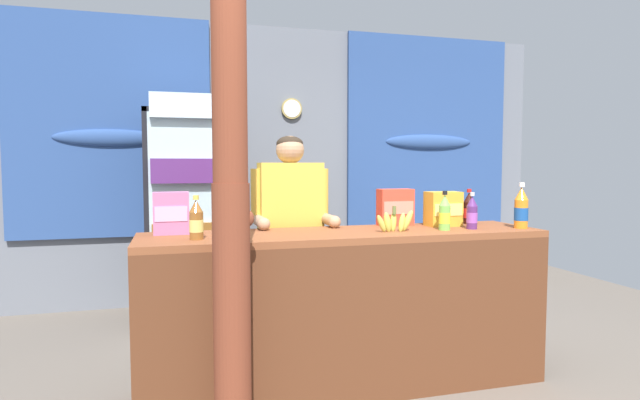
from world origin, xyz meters
TOP-DOWN VIEW (x-y plane):
  - ground_plane at (0.00, 1.06)m, footprint 7.55×7.55m
  - back_wall_curtained at (0.00, 2.68)m, footprint 5.64×0.22m
  - stall_counter at (-0.06, 0.33)m, footprint 2.44×0.58m
  - timber_post at (-0.80, -0.01)m, footprint 0.20×0.18m
  - drink_fridge at (-0.98, 2.10)m, footprint 0.66×0.63m
  - bottle_shelf_rack at (-0.03, 2.31)m, footprint 0.48×0.28m
  - plastic_lawn_chair at (1.27, 1.50)m, footprint 0.62×0.62m
  - shopkeeper at (-0.31, 0.89)m, footprint 0.54×0.42m
  - soda_bottle_orange_soda at (1.06, 0.29)m, footprint 0.09×0.09m
  - soda_bottle_lime_soda at (0.55, 0.34)m, footprint 0.07×0.07m
  - soda_bottle_iced_tea at (-0.95, 0.34)m, footprint 0.08×0.08m
  - soda_bottle_grape_soda at (0.74, 0.34)m, footprint 0.07×0.07m
  - soda_bottle_cola at (0.88, 0.61)m, footprint 0.08×0.08m
  - snack_box_crackers at (0.36, 0.66)m, footprint 0.23×0.12m
  - snack_box_wafer at (-1.08, 0.60)m, footprint 0.20×0.11m
  - snack_box_choco_powder at (0.65, 0.54)m, footprint 0.22×0.14m
  - banana_bunch at (0.23, 0.36)m, footprint 0.26×0.07m

SIDE VIEW (x-z plane):
  - ground_plane at x=0.00m, z-range 0.00..0.00m
  - plastic_lawn_chair at x=1.27m, z-range 0.06..0.92m
  - stall_counter at x=-0.06m, z-range 0.10..1.06m
  - bottle_shelf_rack at x=-0.03m, z-range 0.02..1.26m
  - shopkeeper at x=-0.31m, z-range 0.21..1.76m
  - banana_bunch at x=0.23m, z-range 0.93..1.10m
  - drink_fridge at x=-0.98m, z-range 0.09..2.02m
  - soda_bottle_grape_soda at x=0.74m, z-range 0.94..1.17m
  - soda_bottle_cola at x=0.88m, z-range 0.94..1.18m
  - soda_bottle_iced_tea at x=-0.95m, z-range 0.94..1.18m
  - soda_bottle_lime_soda at x=0.55m, z-range 0.94..1.18m
  - snack_box_choco_powder at x=0.65m, z-range 0.96..1.18m
  - snack_box_crackers at x=0.36m, z-range 0.96..1.20m
  - snack_box_wafer at x=-1.08m, z-range 0.96..1.20m
  - soda_bottle_orange_soda at x=1.06m, z-range 0.93..1.23m
  - timber_post at x=-0.80m, z-range -0.05..2.49m
  - back_wall_curtained at x=0.00m, z-range 0.05..2.78m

